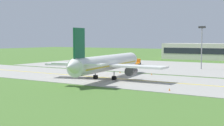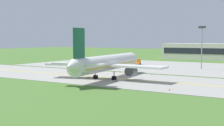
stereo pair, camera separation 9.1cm
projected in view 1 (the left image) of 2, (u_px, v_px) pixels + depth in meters
name	position (u px, v px, depth m)	size (l,w,h in m)	color
ground_plane	(124.00, 79.00, 82.25)	(500.00, 500.00, 0.00)	#47702D
taxiway_strip	(124.00, 79.00, 82.25)	(240.00, 28.00, 0.10)	#9E9B93
apron_pad	(209.00, 68.00, 112.43)	(140.00, 52.00, 0.10)	#9E9B93
taxiway_centreline	(124.00, 79.00, 82.25)	(220.00, 0.60, 0.01)	yellow
airplane_lead	(107.00, 63.00, 82.74)	(32.21, 39.60, 12.70)	white
service_truck_baggage	(137.00, 62.00, 127.92)	(3.94, 6.72, 2.59)	orange
apron_light_mast	(202.00, 42.00, 109.44)	(2.40, 0.50, 14.70)	gray
traffic_cone_near_edge	(169.00, 90.00, 63.74)	(0.44, 0.44, 0.60)	orange
traffic_cone_mid_edge	(152.00, 74.00, 91.81)	(0.44, 0.44, 0.60)	orange
traffic_cone_far_edge	(120.00, 72.00, 97.08)	(0.44, 0.44, 0.60)	orange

